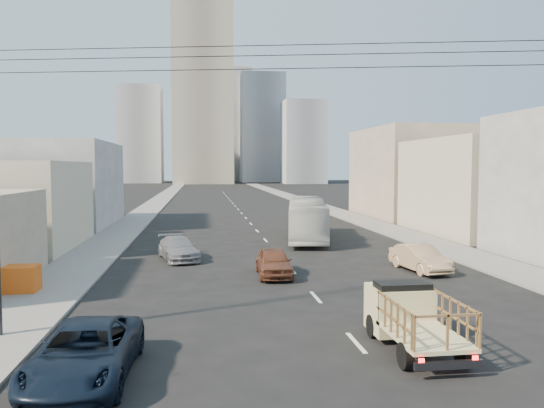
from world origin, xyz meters
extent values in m
plane|color=black|center=(0.00, 0.00, 0.00)|extent=(420.00, 420.00, 0.00)
cube|color=slate|center=(-11.75, 70.00, 0.06)|extent=(3.50, 180.00, 0.12)
cube|color=slate|center=(11.75, 70.00, 0.06)|extent=(3.50, 180.00, 0.12)
cube|color=silver|center=(0.00, 2.00, 0.01)|extent=(0.15, 2.00, 0.01)
cube|color=silver|center=(0.00, 8.00, 0.01)|extent=(0.15, 2.00, 0.01)
cube|color=silver|center=(0.00, 14.00, 0.01)|extent=(0.15, 2.00, 0.01)
cube|color=silver|center=(0.00, 20.00, 0.01)|extent=(0.15, 2.00, 0.01)
cube|color=silver|center=(0.00, 26.00, 0.01)|extent=(0.15, 2.00, 0.01)
cube|color=silver|center=(0.00, 32.00, 0.01)|extent=(0.15, 2.00, 0.01)
cube|color=silver|center=(0.00, 38.00, 0.01)|extent=(0.15, 2.00, 0.01)
cube|color=silver|center=(0.00, 44.00, 0.01)|extent=(0.15, 2.00, 0.01)
cube|color=silver|center=(0.00, 50.00, 0.01)|extent=(0.15, 2.00, 0.01)
cube|color=silver|center=(0.00, 56.00, 0.01)|extent=(0.15, 2.00, 0.01)
cube|color=silver|center=(0.00, 62.00, 0.01)|extent=(0.15, 2.00, 0.01)
cube|color=silver|center=(0.00, 68.00, 0.01)|extent=(0.15, 2.00, 0.01)
cube|color=silver|center=(0.00, 74.00, 0.01)|extent=(0.15, 2.00, 0.01)
cube|color=silver|center=(0.00, 80.00, 0.01)|extent=(0.15, 2.00, 0.01)
cube|color=silver|center=(0.00, 86.00, 0.01)|extent=(0.15, 2.00, 0.01)
cube|color=silver|center=(0.00, 92.00, 0.01)|extent=(0.15, 2.00, 0.01)
cube|color=silver|center=(0.00, 98.00, 0.01)|extent=(0.15, 2.00, 0.01)
cube|color=silver|center=(0.00, 104.00, 0.01)|extent=(0.15, 2.00, 0.01)
cube|color=beige|center=(1.56, 0.36, 0.70)|extent=(1.90, 3.00, 0.12)
cube|color=beige|center=(1.56, 2.36, 0.95)|extent=(1.90, 1.60, 1.50)
cube|color=black|center=(1.56, 2.11, 1.55)|extent=(1.70, 0.90, 0.70)
cube|color=#2D2D33|center=(1.56, -1.19, 0.40)|extent=(1.90, 0.12, 0.22)
cube|color=#FF0C0C|center=(0.81, -1.19, 0.55)|extent=(0.15, 0.05, 0.12)
cube|color=#FF0C0C|center=(2.31, -1.19, 0.55)|extent=(0.15, 0.05, 0.12)
cylinder|color=black|center=(0.71, 2.46, 0.38)|extent=(0.25, 0.76, 0.76)
cylinder|color=black|center=(2.41, 2.46, 0.38)|extent=(0.25, 0.76, 0.76)
cylinder|color=black|center=(0.71, -0.34, 0.38)|extent=(0.25, 0.76, 0.76)
cylinder|color=black|center=(2.41, -0.34, 0.38)|extent=(0.25, 0.76, 0.76)
imported|color=black|center=(-7.95, 0.09, 0.73)|extent=(2.66, 5.38, 1.47)
imported|color=beige|center=(3.23, 25.93, 1.63)|extent=(4.72, 11.98, 3.25)
imported|color=brown|center=(-1.19, 12.69, 0.72)|extent=(1.85, 4.29, 1.44)
imported|color=tan|center=(6.80, 12.91, 0.71)|extent=(2.07, 4.47, 1.42)
imported|color=gray|center=(-6.29, 18.26, 0.69)|extent=(3.00, 5.06, 1.37)
cylinder|color=black|center=(0.00, 1.50, 9.30)|extent=(23.01, 5.02, 0.02)
cylinder|color=black|center=(0.00, 1.50, 9.00)|extent=(23.01, 5.02, 0.02)
cylinder|color=black|center=(0.00, 1.50, 8.60)|extent=(23.01, 5.02, 0.02)
cube|color=#DE5814|center=(-13.00, 10.33, 0.31)|extent=(1.80, 1.20, 0.38)
cube|color=#DE5814|center=(-13.00, 10.33, 0.69)|extent=(1.80, 1.20, 0.38)
cube|color=#DE5814|center=(-13.00, 10.33, 1.07)|extent=(1.80, 1.20, 0.38)
cube|color=#BFB499|center=(19.50, 28.00, 4.00)|extent=(11.00, 14.00, 8.00)
cube|color=gray|center=(20.00, 44.00, 5.00)|extent=(12.00, 16.00, 10.00)
cube|color=gray|center=(-19.50, 39.00, 4.00)|extent=(12.00, 16.00, 8.00)
cube|color=gray|center=(-4.00, 170.00, 30.00)|extent=(20.00, 20.00, 60.00)
cube|color=gray|center=(18.00, 185.00, 20.00)|extent=(16.00, 16.00, 40.00)
cube|color=gray|center=(-26.00, 180.00, 17.00)|extent=(15.00, 15.00, 34.00)
cube|color=gray|center=(6.00, 200.00, 22.00)|extent=(18.00, 18.00, 44.00)
cube|color=gray|center=(30.00, 165.00, 14.00)|extent=(14.00, 14.00, 28.00)
camera|label=1|loc=(-4.88, -14.09, 5.62)|focal=35.00mm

